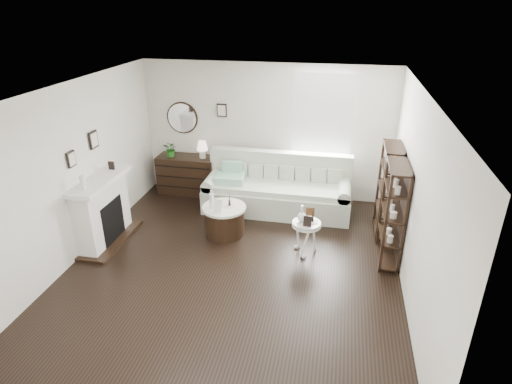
% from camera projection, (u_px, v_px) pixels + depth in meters
% --- Properties ---
extents(room, '(5.50, 5.50, 5.50)m').
position_uv_depth(room, '(303.00, 122.00, 8.27)').
color(room, black).
rests_on(room, ground).
extents(fireplace, '(0.50, 1.40, 1.84)m').
position_uv_depth(fireplace, '(103.00, 212.00, 7.12)').
color(fireplace, white).
rests_on(fireplace, ground).
extents(shelf_unit_far, '(0.30, 0.80, 1.60)m').
position_uv_depth(shelf_unit_far, '(388.00, 190.00, 7.29)').
color(shelf_unit_far, black).
rests_on(shelf_unit_far, ground).
extents(shelf_unit_near, '(0.30, 0.80, 1.60)m').
position_uv_depth(shelf_unit_near, '(393.00, 214.00, 6.49)').
color(shelf_unit_near, black).
rests_on(shelf_unit_near, ground).
extents(sofa, '(2.79, 0.96, 1.08)m').
position_uv_depth(sofa, '(277.00, 192.00, 8.31)').
color(sofa, beige).
rests_on(sofa, ground).
extents(quilt, '(0.59, 0.50, 0.14)m').
position_uv_depth(quilt, '(230.00, 178.00, 8.23)').
color(quilt, '#248657').
rests_on(quilt, sofa).
extents(suitcase, '(0.57, 0.35, 0.36)m').
position_uv_depth(suitcase, '(319.00, 214.00, 7.83)').
color(suitcase, brown).
rests_on(suitcase, ground).
extents(dresser, '(1.21, 0.52, 0.81)m').
position_uv_depth(dresser, '(188.00, 175.00, 8.98)').
color(dresser, black).
rests_on(dresser, ground).
extents(table_lamp, '(0.29, 0.29, 0.35)m').
position_uv_depth(table_lamp, '(202.00, 150.00, 8.68)').
color(table_lamp, silver).
rests_on(table_lamp, dresser).
extents(potted_plant, '(0.34, 0.31, 0.33)m').
position_uv_depth(potted_plant, '(171.00, 149.00, 8.76)').
color(potted_plant, '#20611B').
rests_on(potted_plant, dresser).
extents(drum_table, '(0.76, 0.76, 0.53)m').
position_uv_depth(drum_table, '(224.00, 220.00, 7.45)').
color(drum_table, black).
rests_on(drum_table, ground).
extents(pedestal_table, '(0.46, 0.46, 0.56)m').
position_uv_depth(pedestal_table, '(306.00, 225.00, 6.79)').
color(pedestal_table, silver).
rests_on(pedestal_table, ground).
extents(eiffel_drum, '(0.13, 0.13, 0.19)m').
position_uv_depth(eiffel_drum, '(229.00, 201.00, 7.33)').
color(eiffel_drum, black).
rests_on(eiffel_drum, drum_table).
extents(bottle_drum, '(0.08, 0.08, 0.33)m').
position_uv_depth(bottle_drum, '(212.00, 199.00, 7.23)').
color(bottle_drum, silver).
rests_on(bottle_drum, drum_table).
extents(card_frame_drum, '(0.18, 0.11, 0.22)m').
position_uv_depth(card_frame_drum, '(218.00, 206.00, 7.14)').
color(card_frame_drum, white).
rests_on(card_frame_drum, drum_table).
extents(eiffel_ped, '(0.11, 0.11, 0.16)m').
position_uv_depth(eiffel_ped, '(313.00, 217.00, 6.74)').
color(eiffel_ped, black).
rests_on(eiffel_ped, pedestal_table).
extents(flask_ped, '(0.15, 0.15, 0.28)m').
position_uv_depth(flask_ped, '(302.00, 213.00, 6.74)').
color(flask_ped, silver).
rests_on(flask_ped, pedestal_table).
extents(card_frame_ped, '(0.13, 0.06, 0.17)m').
position_uv_depth(card_frame_ped, '(307.00, 221.00, 6.62)').
color(card_frame_ped, black).
rests_on(card_frame_ped, pedestal_table).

